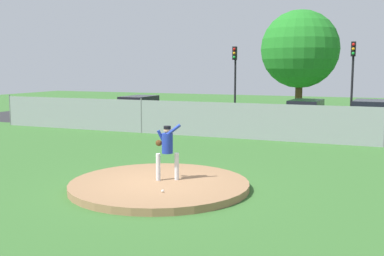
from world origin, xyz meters
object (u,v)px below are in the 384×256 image
at_px(parked_car_burgundy, 139,110).
at_px(traffic_light_far, 353,68).
at_px(pitcher_youth, 167,147).
at_px(parked_car_teal, 369,117).
at_px(parked_car_slate, 306,115).
at_px(baseball, 163,191).
at_px(traffic_light_near, 235,70).

relative_size(parked_car_burgundy, traffic_light_far, 0.95).
relative_size(pitcher_youth, parked_car_teal, 0.35).
bearing_deg(traffic_light_far, parked_car_slate, -117.29).
bearing_deg(traffic_light_far, parked_car_teal, -73.25).
relative_size(baseball, traffic_light_near, 0.02).
height_order(parked_car_burgundy, parked_car_slate, parked_car_slate).
relative_size(parked_car_slate, traffic_light_far, 0.90).
relative_size(parked_car_teal, traffic_light_near, 0.96).
bearing_deg(traffic_light_near, pitcher_youth, -78.78).
xyz_separation_m(parked_car_teal, parked_car_burgundy, (-13.73, -0.59, -0.01)).
height_order(pitcher_youth, baseball, pitcher_youth).
distance_m(parked_car_slate, traffic_light_far, 5.39).
xyz_separation_m(pitcher_youth, traffic_light_near, (-3.72, 18.78, 2.16)).
height_order(baseball, parked_car_burgundy, parked_car_burgundy).
bearing_deg(parked_car_slate, traffic_light_far, 62.71).
bearing_deg(baseball, parked_car_burgundy, 120.70).
bearing_deg(parked_car_burgundy, traffic_light_near, 44.28).
relative_size(pitcher_youth, parked_car_burgundy, 0.35).
bearing_deg(traffic_light_far, traffic_light_near, 178.08).
relative_size(parked_car_teal, parked_car_burgundy, 0.99).
height_order(parked_car_slate, traffic_light_far, traffic_light_far).
distance_m(baseball, parked_car_teal, 16.56).
bearing_deg(traffic_light_near, parked_car_slate, -38.80).
height_order(parked_car_burgundy, traffic_light_far, traffic_light_far).
relative_size(baseball, parked_car_teal, 0.02).
relative_size(parked_car_burgundy, traffic_light_near, 0.98).
bearing_deg(parked_car_burgundy, parked_car_slate, 1.82).
height_order(pitcher_youth, parked_car_slate, pitcher_youth).
bearing_deg(parked_car_slate, parked_car_burgundy, -178.18).
xyz_separation_m(parked_car_burgundy, parked_car_slate, (10.40, 0.33, -0.01)).
xyz_separation_m(parked_car_teal, traffic_light_far, (-1.18, 3.91, 2.61)).
xyz_separation_m(parked_car_burgundy, traffic_light_near, (4.89, 4.76, 2.53)).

